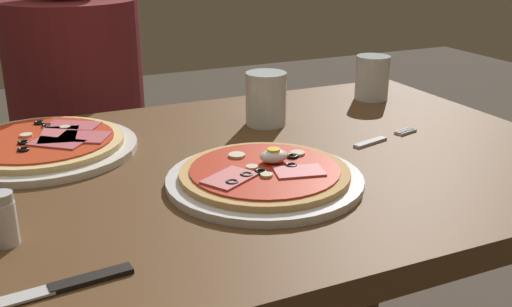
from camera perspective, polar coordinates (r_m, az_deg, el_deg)
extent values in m
cube|color=brown|center=(1.01, -0.49, -1.65)|extent=(1.11, 0.76, 0.04)
cylinder|color=#3C2715|center=(1.65, 10.69, -7.65)|extent=(0.07, 0.07, 0.73)
cylinder|color=white|center=(0.91, 0.81, -2.51)|extent=(0.29, 0.29, 0.01)
cylinder|color=tan|center=(0.90, 0.82, -1.87)|extent=(0.25, 0.25, 0.01)
cylinder|color=#B72D19|center=(0.90, 0.82, -1.48)|extent=(0.22, 0.22, 0.00)
torus|color=black|center=(0.84, -2.27, -2.74)|extent=(0.02, 0.02, 0.00)
torus|color=black|center=(0.94, 3.43, -0.25)|extent=(0.02, 0.02, 0.00)
torus|color=black|center=(0.91, 3.29, -1.14)|extent=(0.02, 0.02, 0.00)
torus|color=black|center=(0.87, -0.91, -2.05)|extent=(0.02, 0.02, 0.00)
torus|color=black|center=(0.88, 0.46, -1.72)|extent=(0.02, 0.02, 0.00)
cube|color=#D16B70|center=(0.89, 4.05, -1.68)|extent=(0.08, 0.06, 0.00)
cube|color=#D16B70|center=(0.86, -2.46, -2.31)|extent=(0.09, 0.08, 0.00)
cylinder|color=beige|center=(0.96, 3.90, 0.03)|extent=(0.02, 0.02, 0.00)
cylinder|color=beige|center=(0.95, -1.81, -0.17)|extent=(0.03, 0.03, 0.00)
cylinder|color=beige|center=(0.87, 0.99, -2.03)|extent=(0.02, 0.02, 0.00)
cylinder|color=beige|center=(0.90, -0.39, -1.29)|extent=(0.02, 0.02, 0.00)
ellipsoid|color=white|center=(0.92, 1.88, -0.21)|extent=(0.04, 0.03, 0.02)
cylinder|color=yellow|center=(0.92, 1.89, 0.37)|extent=(0.02, 0.02, 0.00)
cylinder|color=white|center=(1.10, -19.38, 0.42)|extent=(0.32, 0.32, 0.01)
cylinder|color=#E5C17F|center=(1.09, -19.45, 0.97)|extent=(0.28, 0.28, 0.01)
cylinder|color=red|center=(1.09, -19.49, 1.29)|extent=(0.24, 0.24, 0.00)
torus|color=black|center=(1.17, -19.62, 2.73)|extent=(0.02, 0.02, 0.00)
torus|color=black|center=(1.07, -20.92, 0.97)|extent=(0.02, 0.02, 0.00)
torus|color=black|center=(1.15, -18.96, 2.47)|extent=(0.02, 0.02, 0.00)
torus|color=black|center=(1.04, -20.94, 0.36)|extent=(0.02, 0.02, 0.00)
cube|color=#C65B66|center=(1.07, -15.84, 1.50)|extent=(0.10, 0.09, 0.00)
cube|color=#C65B66|center=(1.14, -16.76, 2.52)|extent=(0.10, 0.09, 0.00)
cube|color=#D16B70|center=(1.09, -17.96, 1.66)|extent=(0.08, 0.10, 0.00)
cube|color=#C65B66|center=(1.05, -18.15, 0.94)|extent=(0.10, 0.09, 0.00)
cylinder|color=beige|center=(1.11, -20.70, 1.61)|extent=(0.02, 0.02, 0.00)
cylinder|color=beige|center=(1.13, -17.42, 2.35)|extent=(0.02, 0.02, 0.00)
cylinder|color=silver|center=(1.38, 10.81, 6.99)|extent=(0.07, 0.07, 0.10)
cylinder|color=silver|center=(1.39, 10.74, 5.87)|extent=(0.06, 0.06, 0.04)
cylinder|color=silver|center=(1.17, 0.94, 5.15)|extent=(0.08, 0.08, 0.10)
cylinder|color=silver|center=(1.18, 0.94, 4.29)|extent=(0.07, 0.07, 0.07)
cube|color=silver|center=(1.10, 10.65, 1.05)|extent=(0.08, 0.03, 0.00)
cube|color=silver|center=(1.17, 14.02, 1.95)|extent=(0.04, 0.01, 0.00)
cube|color=silver|center=(1.17, 13.84, 2.00)|extent=(0.04, 0.01, 0.00)
cube|color=silver|center=(1.17, 13.67, 2.06)|extent=(0.04, 0.01, 0.00)
cube|color=silver|center=(1.17, 13.49, 2.11)|extent=(0.04, 0.01, 0.00)
cube|color=black|center=(0.69, -15.13, -11.21)|extent=(0.09, 0.03, 0.01)
cylinder|color=white|center=(0.79, -22.45, -6.06)|extent=(0.03, 0.03, 0.05)
cylinder|color=silver|center=(0.78, -22.78, -3.84)|extent=(0.03, 0.03, 0.01)
cylinder|color=black|center=(1.75, -14.68, -11.49)|extent=(0.29, 0.29, 0.46)
cylinder|color=maroon|center=(1.55, -16.26, 4.10)|extent=(0.32, 0.32, 0.52)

